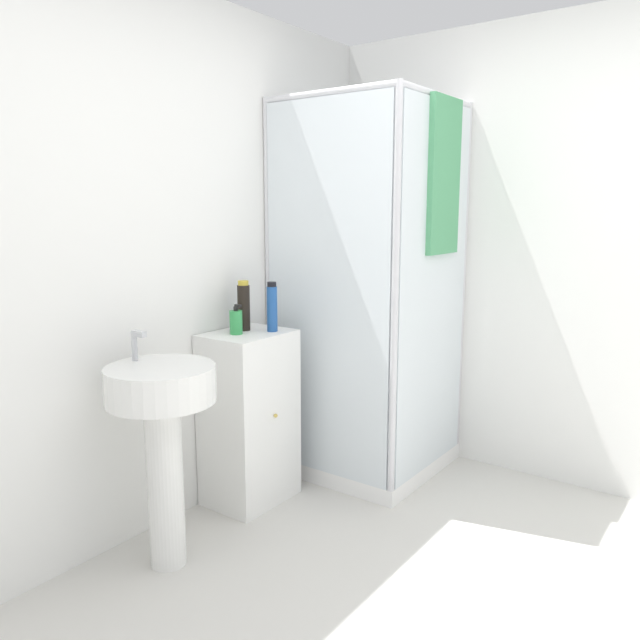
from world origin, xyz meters
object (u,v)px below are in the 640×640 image
soap_dispenser (236,322)px  shampoo_bottle_blue (272,307)px  sink (162,420)px  shampoo_bottle_tall_black (244,306)px

soap_dispenser → shampoo_bottle_blue: (0.16, -0.10, 0.06)m
sink → shampoo_bottle_tall_black: (0.70, 0.18, 0.37)m
sink → soap_dispenser: bearing=13.6°
shampoo_bottle_blue → shampoo_bottle_tall_black: bearing=115.6°
soap_dispenser → shampoo_bottle_blue: shampoo_bottle_blue is taller
shampoo_bottle_tall_black → shampoo_bottle_blue: size_ratio=1.01×
shampoo_bottle_blue → sink: bearing=-176.5°
shampoo_bottle_tall_black → sink: bearing=-165.4°
shampoo_bottle_tall_black → shampoo_bottle_blue: (0.06, -0.13, -0.00)m
sink → shampoo_bottle_blue: size_ratio=4.00×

